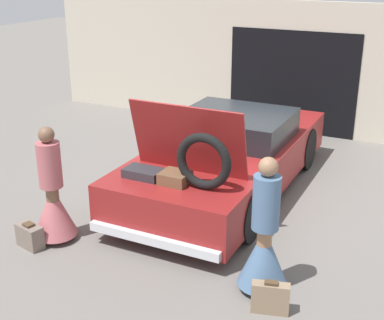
% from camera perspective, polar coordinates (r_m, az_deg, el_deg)
% --- Properties ---
extents(ground_plane, '(40.00, 40.00, 0.00)m').
position_cam_1_polar(ground_plane, '(8.97, 3.78, -3.11)').
color(ground_plane, slate).
extents(garage_wall_back, '(12.00, 0.14, 2.80)m').
position_cam_1_polar(garage_wall_back, '(11.83, 10.77, 9.58)').
color(garage_wall_back, beige).
rests_on(garage_wall_back, ground_plane).
extents(car, '(2.01, 4.95, 1.82)m').
position_cam_1_polar(car, '(8.75, 3.88, 0.41)').
color(car, maroon).
rests_on(car, ground_plane).
extents(person_left, '(0.59, 0.59, 1.61)m').
position_cam_1_polar(person_left, '(7.43, -14.60, -4.22)').
color(person_left, brown).
rests_on(person_left, ground_plane).
extents(person_right, '(0.59, 0.59, 1.65)m').
position_cam_1_polar(person_right, '(6.18, 7.69, -8.94)').
color(person_right, '#997051').
rests_on(person_right, ground_plane).
extents(suitcase_beside_left_person, '(0.42, 0.28, 0.35)m').
position_cam_1_polar(suitcase_beside_left_person, '(7.50, -16.90, -7.77)').
color(suitcase_beside_left_person, '#75665B').
rests_on(suitcase_beside_left_person, ground_plane).
extents(suitcase_beside_right_person, '(0.43, 0.24, 0.39)m').
position_cam_1_polar(suitcase_beside_right_person, '(6.05, 8.35, -14.34)').
color(suitcase_beside_right_person, '#8C7259').
rests_on(suitcase_beside_right_person, ground_plane).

